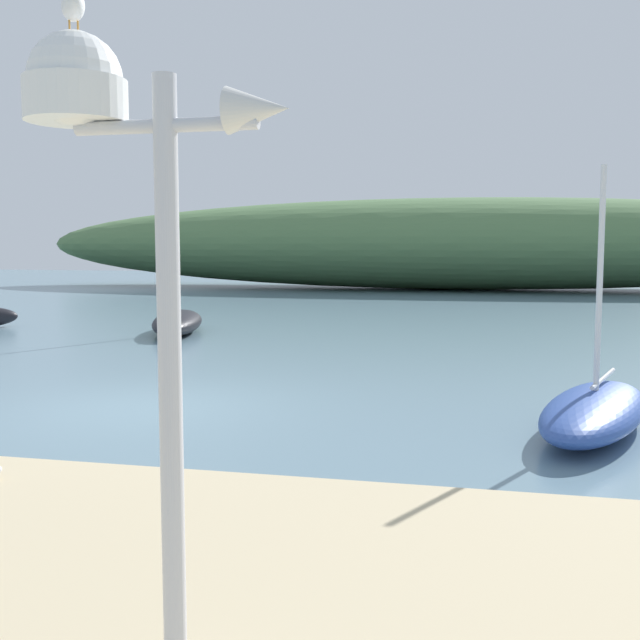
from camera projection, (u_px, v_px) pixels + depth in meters
The scene contains 6 objects.
ground_plane at pixel (148, 408), 11.73m from camera, with size 120.00×120.00×0.00m, color slate.
distant_hill at pixel (450, 244), 43.69m from camera, with size 50.84×10.58×5.31m, color #517547.
mast_structure at pixel (109, 152), 3.74m from camera, with size 1.36×0.51×3.40m.
seagull_on_radar at pixel (73, 4), 3.72m from camera, with size 0.24×0.32×0.24m.
sailboat_east_reach at pixel (595, 410), 10.20m from camera, with size 2.32×4.01×3.61m.
sailboat_off_point at pixel (178, 322), 21.64m from camera, with size 2.46×4.45×4.14m.
Camera 1 is at (5.14, -10.68, 2.54)m, focal length 41.98 mm.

